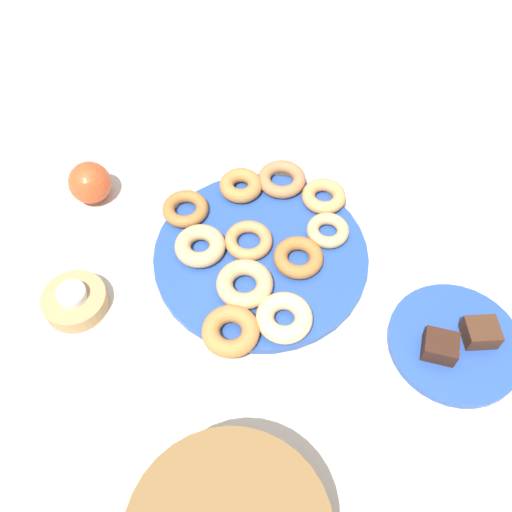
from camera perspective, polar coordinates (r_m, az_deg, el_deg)
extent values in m
plane|color=beige|center=(1.00, 0.49, -0.13)|extent=(2.40, 2.40, 0.00)
cylinder|color=#284C9E|center=(0.99, 0.50, 0.12)|extent=(0.38, 0.38, 0.01)
torus|color=#EABC84|center=(0.90, 2.88, -6.26)|extent=(0.10, 0.10, 0.03)
torus|color=#C6844C|center=(0.99, -0.76, 1.58)|extent=(0.09, 0.09, 0.02)
torus|color=#AD6B33|center=(0.97, 4.33, -0.15)|extent=(0.12, 0.12, 0.02)
torus|color=#AD6B33|center=(1.04, -7.18, 4.78)|extent=(0.12, 0.12, 0.02)
torus|color=tan|center=(1.06, 6.89, 6.04)|extent=(0.10, 0.10, 0.02)
torus|color=tan|center=(0.93, -1.16, -2.85)|extent=(0.12, 0.12, 0.03)
torus|color=#BC7A3D|center=(1.07, -1.55, 7.17)|extent=(0.09, 0.09, 0.03)
torus|color=tan|center=(0.98, -5.70, 1.03)|extent=(0.12, 0.12, 0.03)
torus|color=#B27547|center=(1.08, 2.63, 7.80)|extent=(0.13, 0.13, 0.02)
torus|color=tan|center=(1.01, 7.30, 2.59)|extent=(0.10, 0.10, 0.02)
torus|color=#BC7A3D|center=(0.89, -2.46, -7.63)|extent=(0.13, 0.13, 0.03)
cylinder|color=#284C9E|center=(0.96, 19.52, -8.29)|extent=(0.21, 0.21, 0.01)
cube|color=#472819|center=(0.95, 21.84, -7.21)|extent=(0.06, 0.06, 0.03)
cube|color=#381E14|center=(0.92, 18.17, -8.71)|extent=(0.05, 0.05, 0.03)
cylinder|color=tan|center=(0.98, -17.87, -4.38)|extent=(0.11, 0.11, 0.03)
cylinder|color=silver|center=(0.96, -18.20, -3.70)|extent=(0.05, 0.05, 0.01)
sphere|color=#CC4C23|center=(1.10, -16.50, 7.15)|extent=(0.08, 0.08, 0.08)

